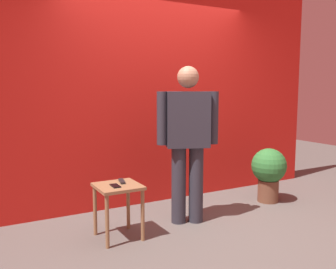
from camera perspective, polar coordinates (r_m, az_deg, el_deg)
ground_plane at (r=3.89m, az=6.99°, el=-14.68°), size 12.00×12.00×0.00m
back_wall_red at (r=4.67m, az=-1.76°, el=6.50°), size 4.91×0.12×2.78m
standing_person at (r=3.90m, az=3.05°, el=-0.31°), size 0.65×0.37×1.67m
side_table at (r=3.61m, az=-7.72°, el=-9.29°), size 0.41×0.41×0.53m
cell_phone at (r=3.53m, az=-8.15°, el=-7.85°), size 0.08×0.15×0.01m
tv_remote at (r=3.67m, az=-7.15°, el=-7.17°), size 0.08×0.18×0.02m
potted_plant at (r=4.87m, az=15.30°, el=-5.35°), size 0.44×0.44×0.69m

